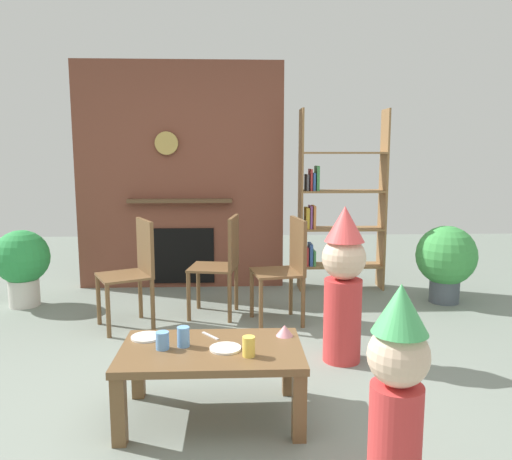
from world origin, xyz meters
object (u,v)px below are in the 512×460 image
Objects in this scene: paper_plate_front at (146,337)px; dining_chair_middle at (223,260)px; potted_plant_tall at (446,258)px; dining_chair_right at (287,264)px; paper_cup_near_left at (183,337)px; paper_cup_center at (162,341)px; paper_plate_rear at (225,348)px; child_with_cone_hat at (397,387)px; child_in_pink at (343,280)px; dining_chair_left at (135,266)px; birthday_cake_slice at (285,330)px; bookshelf at (335,208)px; potted_plant_short at (22,262)px; paper_cup_near_right at (249,346)px; coffee_table at (212,359)px.

dining_chair_middle reaches higher than paper_plate_front.
dining_chair_right is at bearing -162.36° from potted_plant_tall.
dining_chair_right is at bearing 64.79° from paper_cup_near_left.
paper_plate_rear is at bearing -3.38° from paper_cup_center.
paper_plate_front is at bearing 45.99° from dining_chair_right.
paper_cup_center is at bearing 8.05° from child_with_cone_hat.
potted_plant_tall is at bearing -173.89° from child_in_pink.
birthday_cake_slice is at bearing 102.92° from dining_chair_left.
bookshelf is 2.64m from birthday_cake_slice.
child_in_pink is 3.10m from potted_plant_short.
paper_plate_rear is (-0.12, 0.10, -0.05)m from paper_cup_near_right.
potted_plant_tall is at bearing -161.97° from dining_chair_middle.
dining_chair_left is 1.19× the size of potted_plant_tall.
birthday_cake_slice is 0.11× the size of child_with_cone_hat.
birthday_cake_slice is (0.41, 0.16, 0.10)m from coffee_table.
dining_chair_middle is 1.00× the size of dining_chair_right.
dining_chair_left is at bearing 103.36° from paper_plate_front.
coffee_table is at bearing -48.68° from potted_plant_short.
dining_chair_right reaches higher than potted_plant_short.
potted_plant_tall is (2.15, 0.32, -0.08)m from dining_chair_middle.
paper_plate_front is 0.16× the size of child_in_pink.
dining_chair_left is 1.00× the size of dining_chair_right.
child_with_cone_hat is at bearing -36.73° from paper_cup_near_left.
paper_plate_front is 0.18× the size of child_with_cone_hat.
child_with_cone_hat is (0.72, -0.65, 0.08)m from paper_plate_rear.
bookshelf reaches higher than coffee_table.
coffee_table is 1.35× the size of potted_plant_short.
child_with_cone_hat is at bearing -32.53° from paper_cup_center.
dining_chair_right reaches higher than birthday_cake_slice.
child_in_pink reaches higher than coffee_table.
paper_cup_near_right is at bearing -2.55° from child_with_cone_hat.
paper_cup_center reaches higher than coffee_table.
paper_plate_rear is (0.34, -0.02, -0.04)m from paper_cup_center.
dining_chair_left is at bearing -169.12° from potted_plant_tall.
bookshelf reaches higher than paper_cup_center.
child_with_cone_hat is 1.03× the size of dining_chair_left.
child_with_cone_hat reaches higher than paper_cup_near_right.
potted_plant_tall reaches higher than birthday_cake_slice.
child_with_cone_hat is at bearing 46.75° from child_in_pink.
dining_chair_left is (-0.78, 1.56, 0.10)m from paper_plate_rear.
paper_cup_near_right is 0.12× the size of dining_chair_middle.
birthday_cake_slice is (0.68, 0.17, -0.02)m from paper_cup_center.
birthday_cake_slice is 3.03m from potted_plant_short.
child_with_cone_hat is 2.27m from dining_chair_right.
birthday_cake_slice is at bearing 113.10° from dining_chair_middle.
child_with_cone_hat is at bearing -96.84° from bookshelf.
dining_chair_right is at bearing -119.87° from bookshelf.
paper_plate_rear is 2.98m from potted_plant_tall.
dining_chair_middle is (-0.17, 1.89, 0.06)m from paper_cup_near_right.
bookshelf is 3.15m from potted_plant_short.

